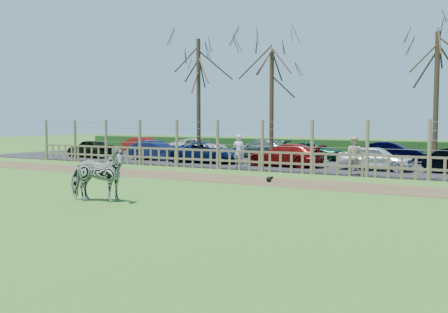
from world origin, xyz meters
The scene contains 22 objects.
ground centered at (0.00, 0.00, 0.00)m, with size 120.00×120.00×0.00m, color #5C883B.
dirt_strip centered at (0.00, 4.50, 0.01)m, with size 34.00×2.80×0.01m, color brown.
asphalt centered at (0.00, 14.50, 0.02)m, with size 44.00×13.00×0.04m, color #232326.
hedge centered at (0.00, 21.50, 0.55)m, with size 46.00×2.00×1.10m, color #1E4716.
fence centered at (0.00, 8.00, 0.80)m, with size 30.16×0.16×2.50m.
tree_left centered at (-6.50, 12.50, 5.62)m, with size 4.80×4.80×7.88m.
tree_mid centered at (-2.00, 13.50, 4.87)m, with size 4.80×4.80×6.83m.
tree_right centered at (7.00, 14.00, 5.24)m, with size 4.80×4.80×7.35m.
zebra centered at (-0.41, -2.71, 0.80)m, with size 0.86×1.90×1.60m, color gray.
visitor_a centered at (-1.61, 8.63, 0.90)m, with size 0.63×0.41×1.72m, color silver.
visitor_b centered at (4.28, 8.47, 0.90)m, with size 0.84×0.65×1.72m, color beige.
crow centered at (2.05, 4.31, 0.12)m, with size 0.30×0.22×0.25m.
car_0 centered at (-13.86, 10.62, 0.64)m, with size 1.42×3.52×1.20m, color black.
car_1 centered at (-8.62, 10.88, 0.64)m, with size 1.27×3.64×1.20m, color #131C4D.
car_2 centered at (-4.84, 10.82, 0.64)m, with size 1.99×4.32×1.20m, color #0F1F52.
car_3 centered at (0.00, 10.78, 0.64)m, with size 1.68×4.13×1.20m, color maroon.
car_4 centered at (4.70, 10.93, 0.64)m, with size 1.42×3.52×1.20m, color silver.
car_7 centered at (-13.33, 15.79, 0.64)m, with size 1.27×3.64×1.20m, color maroon.
car_8 centered at (-8.57, 15.74, 0.64)m, with size 1.99×4.32×1.20m, color silver.
car_9 centered at (-4.15, 16.18, 0.64)m, with size 1.68×4.13×1.20m, color #4D655C.
car_10 centered at (-0.13, 15.69, 0.64)m, with size 1.42×3.52×1.20m, color #0E432A.
car_11 centered at (4.38, 16.15, 0.64)m, with size 1.27×3.64×1.20m, color black.
Camera 1 is at (10.23, -13.74, 2.41)m, focal length 40.00 mm.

